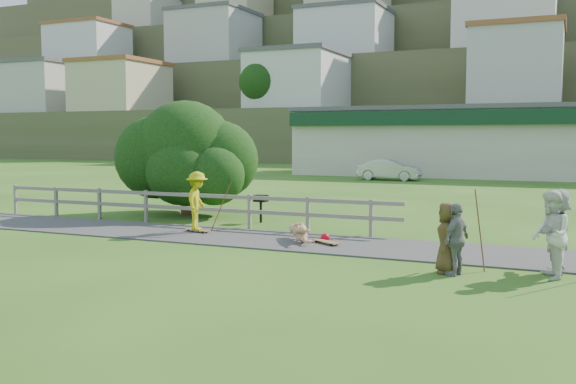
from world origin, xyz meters
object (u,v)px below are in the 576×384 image
Objects in this scene: spectator_c at (447,238)px; skater_fallen at (300,232)px; spectator_b at (456,239)px; car_silver at (389,170)px; tree at (186,174)px; bbq at (261,209)px; skater_rider at (197,204)px; spectator_d at (557,231)px; spectator_a at (551,235)px.

skater_fallen is at bearing -129.23° from spectator_c.
car_silver is at bearing -143.72° from spectator_b.
tree reaches higher than bbq.
skater_rider reaches higher than skater_fallen.
spectator_d is (1.94, 1.07, 0.14)m from spectator_b.
spectator_a is (10.00, -2.47, 0.03)m from skater_rider.
spectator_a is at bearing 87.49° from spectator_c.
tree is at bearing -102.61° from spectator_b.
car_silver is (-10.79, 27.23, -0.23)m from spectator_d.
car_silver reaches higher than bbq.
spectator_c is 29.46m from car_silver.
spectator_b is at bearing -34.70° from bbq.
spectator_c reaches higher than bbq.
skater_rider reaches higher than car_silver.
spectator_d is (6.56, -1.45, 0.62)m from skater_fallen.
spectator_c is 0.84× the size of spectator_d.
spectator_c is 0.26× the size of tree.
spectator_d is 14.19m from tree.
skater_rider is 10.27m from spectator_d.
bbq reaches higher than skater_fallen.
spectator_c is at bearing -64.22° from skater_fallen.
spectator_a is at bearing -120.11° from skater_rider.
skater_rider is at bearing -178.20° from car_silver.
spectator_a is 0.44× the size of car_silver.
spectator_c is 12.73m from tree.
spectator_d is at bearing -23.57° from bbq.
bbq is (1.39, -22.45, -0.22)m from car_silver.
car_silver is at bearing -171.85° from spectator_a.
spectator_d is at bearing 102.83° from spectator_c.
skater_fallen is 6.81m from spectator_a.
spectator_b is at bearing -31.52° from tree.
spectator_b is at bearing -56.51° from spectator_d.
spectator_c is at bearing -31.52° from tree.
skater_rider is 8.42m from spectator_c.
tree is at bearing -129.06° from spectator_a.
spectator_a reaches higher than bbq.
bbq is at bearing -29.72° from skater_rider.
skater_rider reaches higher than bbq.
spectator_d reaches higher than skater_fallen.
car_silver is at bearing 84.18° from tree.
tree is at bearing 110.71° from skater_fallen.
car_silver is at bearing 96.88° from bbq.
skater_rider is 8.66m from spectator_b.
spectator_d is (2.15, 0.94, 0.15)m from spectator_c.
skater_rider is 1.15× the size of spectator_b.
bbq is at bearing -14.60° from tree.
car_silver is (-10.68, 27.87, -0.23)m from spectator_a.
spectator_c is 0.36× the size of car_silver.
tree is at bearing 174.44° from car_silver.
spectator_b is at bearing 47.86° from spectator_c.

